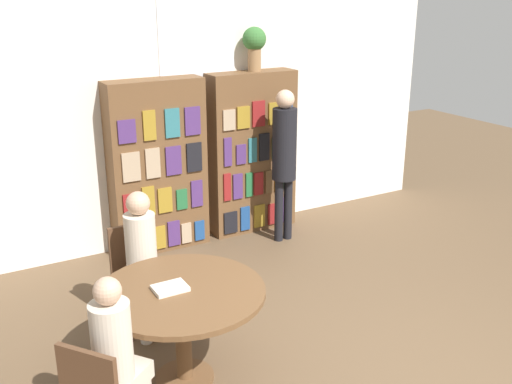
% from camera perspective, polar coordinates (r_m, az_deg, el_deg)
% --- Properties ---
extents(wall_back, '(6.40, 0.07, 3.00)m').
position_cam_1_polar(wall_back, '(6.87, -5.54, 7.97)').
color(wall_back, silver).
rests_on(wall_back, ground_plane).
extents(bookshelf_left, '(1.06, 0.34, 1.90)m').
position_cam_1_polar(bookshelf_left, '(6.61, -9.34, 2.36)').
color(bookshelf_left, brown).
rests_on(bookshelf_left, ground_plane).
extents(bookshelf_right, '(1.06, 0.34, 1.90)m').
position_cam_1_polar(bookshelf_right, '(7.09, -0.40, 3.74)').
color(bookshelf_right, brown).
rests_on(bookshelf_right, ground_plane).
extents(flower_vase, '(0.27, 0.27, 0.49)m').
position_cam_1_polar(flower_vase, '(6.89, -0.16, 13.94)').
color(flower_vase, '#997047').
rests_on(flower_vase, bookshelf_right).
extents(reading_table, '(1.22, 1.22, 0.75)m').
position_cam_1_polar(reading_table, '(4.43, -7.09, -10.63)').
color(reading_table, brown).
rests_on(reading_table, ground_plane).
extents(chair_left_side, '(0.41, 0.41, 0.89)m').
position_cam_1_polar(chair_left_side, '(5.28, -11.24, -7.38)').
color(chair_left_side, brown).
rests_on(chair_left_side, ground_plane).
extents(seated_reader_left, '(0.26, 0.37, 1.26)m').
position_cam_1_polar(seated_reader_left, '(5.03, -10.69, -5.96)').
color(seated_reader_left, beige).
rests_on(seated_reader_left, ground_plane).
extents(seated_reader_right, '(0.40, 0.39, 1.23)m').
position_cam_1_polar(seated_reader_right, '(3.87, -13.01, -14.86)').
color(seated_reader_right, beige).
rests_on(seated_reader_right, ground_plane).
extents(librarian_standing, '(0.27, 0.54, 1.75)m').
position_cam_1_polar(librarian_standing, '(6.71, 2.70, 3.90)').
color(librarian_standing, black).
rests_on(librarian_standing, ground_plane).
extents(open_book_on_table, '(0.24, 0.18, 0.03)m').
position_cam_1_polar(open_book_on_table, '(4.37, -8.18, -9.05)').
color(open_book_on_table, silver).
rests_on(open_book_on_table, reading_table).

